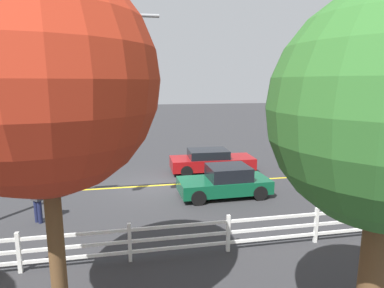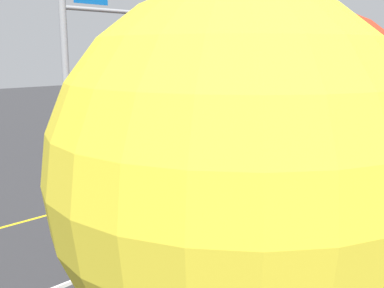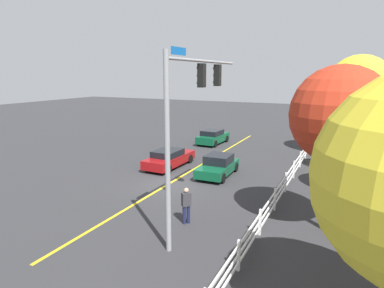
% 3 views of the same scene
% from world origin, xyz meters
% --- Properties ---
extents(ground_plane, '(120.00, 120.00, 0.00)m').
position_xyz_m(ground_plane, '(0.00, 0.00, 0.00)').
color(ground_plane, '#2D2D30').
extents(lane_center_stripe, '(28.00, 0.16, 0.01)m').
position_xyz_m(lane_center_stripe, '(-4.00, 0.00, 0.00)').
color(lane_center_stripe, gold).
rests_on(lane_center_stripe, ground_plane).
extents(signal_assembly, '(6.95, 0.38, 7.61)m').
position_xyz_m(signal_assembly, '(5.08, 3.89, 5.31)').
color(signal_assembly, gray).
rests_on(signal_assembly, ground_plane).
extents(car_0, '(4.05, 1.96, 1.38)m').
position_xyz_m(car_0, '(-2.87, 2.06, 0.65)').
color(car_0, '#0C4C2D').
rests_on(car_0, ground_plane).
extents(car_1, '(4.13, 2.05, 1.37)m').
position_xyz_m(car_1, '(-12.21, -2.13, 0.68)').
color(car_1, '#0C4C2D').
rests_on(car_1, ground_plane).
extents(car_2, '(4.72, 2.02, 1.30)m').
position_xyz_m(car_2, '(-3.26, -1.90, 0.64)').
color(car_2, maroon).
rests_on(car_2, ground_plane).
extents(pedestrian, '(0.47, 0.46, 1.69)m').
position_xyz_m(pedestrian, '(4.57, 3.45, 0.93)').
color(pedestrian, '#191E3F').
rests_on(pedestrian, ground_plane).
extents(white_rail_fence, '(26.10, 0.10, 1.15)m').
position_xyz_m(white_rail_fence, '(-3.00, 6.73, 0.60)').
color(white_rail_fence, white).
rests_on(white_rail_fence, ground_plane).
extents(tree_0, '(4.01, 4.01, 7.05)m').
position_xyz_m(tree_0, '(2.65, 9.38, 5.03)').
color(tree_0, brown).
rests_on(tree_0, ground_plane).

